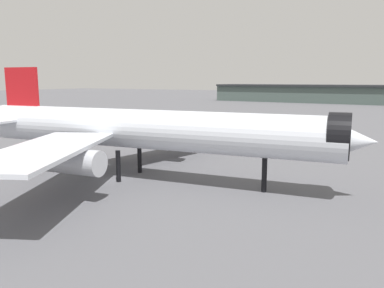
% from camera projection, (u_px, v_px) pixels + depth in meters
% --- Properties ---
extents(ground, '(900.00, 900.00, 0.00)m').
position_uv_depth(ground, '(115.00, 180.00, 55.23)').
color(ground, '#56565B').
extents(airliner_near_gate, '(61.36, 55.71, 16.31)m').
position_uv_depth(airliner_near_gate, '(142.00, 130.00, 55.02)').
color(airliner_near_gate, silver).
rests_on(airliner_near_gate, ground).
extents(terminal_building, '(185.30, 35.02, 18.92)m').
position_uv_depth(terminal_building, '(366.00, 94.00, 231.28)').
color(terminal_building, '#475651').
rests_on(terminal_building, ground).
extents(service_truck_front, '(4.24, 5.96, 3.00)m').
position_uv_depth(service_truck_front, '(144.00, 133.00, 92.55)').
color(service_truck_front, black).
rests_on(service_truck_front, ground).
extents(traffic_cone_near_nose, '(0.50, 0.50, 0.63)m').
position_uv_depth(traffic_cone_near_nose, '(223.00, 143.00, 86.18)').
color(traffic_cone_near_nose, '#F2600C').
rests_on(traffic_cone_near_nose, ground).
extents(traffic_cone_wingtip, '(0.57, 0.57, 0.71)m').
position_uv_depth(traffic_cone_wingtip, '(307.00, 151.00, 76.12)').
color(traffic_cone_wingtip, '#F2600C').
rests_on(traffic_cone_wingtip, ground).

